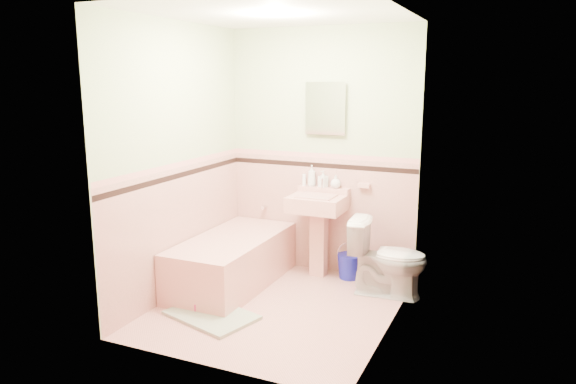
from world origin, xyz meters
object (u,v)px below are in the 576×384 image
at_px(medicine_cabinet, 326,108).
at_px(soap_bottle_left, 312,176).
at_px(soap_bottle_mid, 323,179).
at_px(bucket, 349,266).
at_px(sink, 317,237).
at_px(toilet, 388,258).
at_px(shoe, 204,308).
at_px(soap_bottle_right, 336,182).
at_px(bathtub, 233,262).

height_order(medicine_cabinet, soap_bottle_left, medicine_cabinet).
height_order(soap_bottle_mid, bucket, soap_bottle_mid).
relative_size(medicine_cabinet, bucket, 1.78).
height_order(sink, soap_bottle_left, soap_bottle_left).
height_order(soap_bottle_mid, toilet, soap_bottle_mid).
distance_m(medicine_cabinet, soap_bottle_left, 0.70).
relative_size(sink, shoe, 5.39).
xyz_separation_m(medicine_cabinet, soap_bottle_right, (0.13, -0.03, -0.73)).
bearing_deg(medicine_cabinet, shoe, -111.07).
bearing_deg(soap_bottle_left, soap_bottle_mid, 0.00).
height_order(bathtub, shoe, bathtub).
height_order(medicine_cabinet, bucket, medicine_cabinet).
height_order(bathtub, bucket, bathtub).
bearing_deg(soap_bottle_left, bucket, -10.62).
bearing_deg(medicine_cabinet, sink, -90.00).
bearing_deg(soap_bottle_right, sink, -125.65).
xyz_separation_m(soap_bottle_mid, shoe, (-0.55, -1.42, -0.93)).
distance_m(soap_bottle_mid, bucket, 0.93).
distance_m(medicine_cabinet, soap_bottle_right, 0.74).
xyz_separation_m(soap_bottle_right, bucket, (0.19, -0.08, -0.85)).
height_order(sink, medicine_cabinet, medicine_cabinet).
bearing_deg(medicine_cabinet, soap_bottle_left, -167.08).
distance_m(soap_bottle_left, toilet, 1.17).
relative_size(sink, bucket, 3.39).
xyz_separation_m(soap_bottle_mid, bucket, (0.33, -0.08, -0.86)).
relative_size(soap_bottle_mid, soap_bottle_right, 1.28).
relative_size(bathtub, soap_bottle_mid, 8.84).
bearing_deg(toilet, bathtub, 99.87).
height_order(soap_bottle_right, toilet, soap_bottle_right).
bearing_deg(bucket, soap_bottle_left, 169.38).
distance_m(bathtub, soap_bottle_left, 1.19).
height_order(bathtub, medicine_cabinet, medicine_cabinet).
bearing_deg(toilet, soap_bottle_mid, 61.73).
height_order(sink, toilet, sink).
relative_size(soap_bottle_mid, bucket, 0.68).
bearing_deg(sink, medicine_cabinet, 90.00).
xyz_separation_m(medicine_cabinet, soap_bottle_left, (-0.13, -0.03, -0.69)).
distance_m(sink, bucket, 0.45).
xyz_separation_m(medicine_cabinet, soap_bottle_mid, (-0.01, -0.03, -0.71)).
bearing_deg(soap_bottle_mid, bathtub, -133.48).
bearing_deg(toilet, medicine_cabinet, 59.73).
bearing_deg(bathtub, soap_bottle_left, 52.28).
distance_m(soap_bottle_mid, soap_bottle_right, 0.14).
xyz_separation_m(soap_bottle_right, toilet, (0.64, -0.35, -0.61)).
height_order(soap_bottle_left, soap_bottle_right, soap_bottle_left).
relative_size(soap_bottle_right, bucket, 0.53).
height_order(bathtub, soap_bottle_right, soap_bottle_right).
bearing_deg(toilet, shoe, 124.78).
distance_m(soap_bottle_mid, toilet, 1.06).
bearing_deg(soap_bottle_mid, medicine_cabinet, 77.43).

